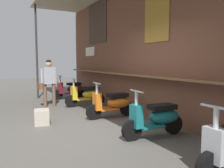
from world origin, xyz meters
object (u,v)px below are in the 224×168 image
object	(u,v)px
scooter_orange	(114,103)
merchandise_crate	(42,117)
scooter_maroon	(71,89)
scooter_teal	(157,118)
scooter_yellow	(88,95)
shopper_with_handbag	(49,79)

from	to	relation	value
scooter_orange	merchandise_crate	world-z (taller)	scooter_orange
scooter_maroon	scooter_teal	world-z (taller)	same
scooter_orange	scooter_yellow	bearing A→B (deg)	-87.71
scooter_yellow	shopper_with_handbag	bearing A→B (deg)	-17.77
merchandise_crate	scooter_orange	bearing A→B (deg)	83.09
scooter_maroon	merchandise_crate	distance (m)	3.86
scooter_orange	shopper_with_handbag	world-z (taller)	shopper_with_handbag
scooter_yellow	scooter_orange	xyz separation A→B (m)	(1.86, -0.00, 0.00)
scooter_teal	shopper_with_handbag	bearing A→B (deg)	-69.71
merchandise_crate	scooter_yellow	bearing A→B (deg)	131.27
scooter_maroon	scooter_teal	size ratio (longest dim) A/B	1.00
scooter_yellow	scooter_orange	distance (m)	1.86
scooter_yellow	merchandise_crate	size ratio (longest dim) A/B	3.32
scooter_maroon	scooter_orange	distance (m)	3.60
scooter_yellow	shopper_with_handbag	world-z (taller)	shopper_with_handbag
scooter_orange	merchandise_crate	xyz separation A→B (m)	(-0.23, -1.86, -0.21)
scooter_yellow	merchandise_crate	distance (m)	2.48
scooter_teal	scooter_maroon	bearing A→B (deg)	-86.15
scooter_maroon	shopper_with_handbag	size ratio (longest dim) A/B	0.89
merchandise_crate	shopper_with_handbag	bearing A→B (deg)	162.48
scooter_teal	shopper_with_handbag	distance (m)	4.31
scooter_orange	scooter_teal	xyz separation A→B (m)	(1.82, -0.00, 0.00)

